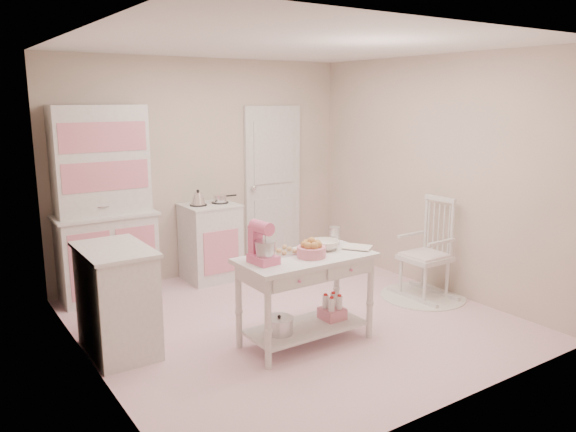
% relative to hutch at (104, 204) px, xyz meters
% --- Properties ---
extents(room_shell, '(3.84, 3.84, 2.62)m').
position_rel_hutch_xyz_m(room_shell, '(1.30, -1.66, 0.61)').
color(room_shell, pink).
rests_on(room_shell, ground).
extents(door, '(0.82, 0.05, 2.04)m').
position_rel_hutch_xyz_m(door, '(2.25, 0.21, -0.02)').
color(door, white).
rests_on(door, ground).
extents(hutch, '(1.06, 0.50, 2.08)m').
position_rel_hutch_xyz_m(hutch, '(0.00, 0.00, 0.00)').
color(hutch, white).
rests_on(hutch, ground).
extents(stove, '(0.62, 0.57, 0.92)m').
position_rel_hutch_xyz_m(stove, '(1.20, -0.05, -0.58)').
color(stove, white).
rests_on(stove, ground).
extents(base_cabinet, '(0.54, 0.84, 0.92)m').
position_rel_hutch_xyz_m(base_cabinet, '(-0.33, -1.39, -0.58)').
color(base_cabinet, white).
rests_on(base_cabinet, ground).
extents(lace_rug, '(0.92, 0.92, 0.01)m').
position_rel_hutch_xyz_m(lace_rug, '(2.85, -1.91, -1.03)').
color(lace_rug, white).
rests_on(lace_rug, ground).
extents(rocking_chair, '(0.50, 0.73, 1.10)m').
position_rel_hutch_xyz_m(rocking_chair, '(2.85, -1.91, -0.49)').
color(rocking_chair, white).
rests_on(rocking_chair, ground).
extents(work_table, '(1.20, 0.60, 0.80)m').
position_rel_hutch_xyz_m(work_table, '(1.10, -2.14, -0.64)').
color(work_table, white).
rests_on(work_table, ground).
extents(stand_mixer, '(0.22, 0.30, 0.34)m').
position_rel_hutch_xyz_m(stand_mixer, '(0.68, -2.12, -0.07)').
color(stand_mixer, '#E25F8C').
rests_on(stand_mixer, work_table).
extents(cookie_tray, '(0.34, 0.24, 0.02)m').
position_rel_hutch_xyz_m(cookie_tray, '(0.95, -1.96, -0.23)').
color(cookie_tray, silver).
rests_on(cookie_tray, work_table).
extents(bread_basket, '(0.25, 0.25, 0.09)m').
position_rel_hutch_xyz_m(bread_basket, '(1.12, -2.19, -0.19)').
color(bread_basket, pink).
rests_on(bread_basket, work_table).
extents(mixing_bowl, '(0.27, 0.27, 0.08)m').
position_rel_hutch_xyz_m(mixing_bowl, '(1.36, -2.06, -0.20)').
color(mixing_bowl, white).
rests_on(mixing_bowl, work_table).
extents(metal_pitcher, '(0.10, 0.10, 0.17)m').
position_rel_hutch_xyz_m(metal_pitcher, '(1.54, -1.98, -0.16)').
color(metal_pitcher, silver).
rests_on(metal_pitcher, work_table).
extents(recipe_book, '(0.29, 0.31, 0.02)m').
position_rel_hutch_xyz_m(recipe_book, '(1.55, -2.26, -0.23)').
color(recipe_book, white).
rests_on(recipe_book, work_table).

